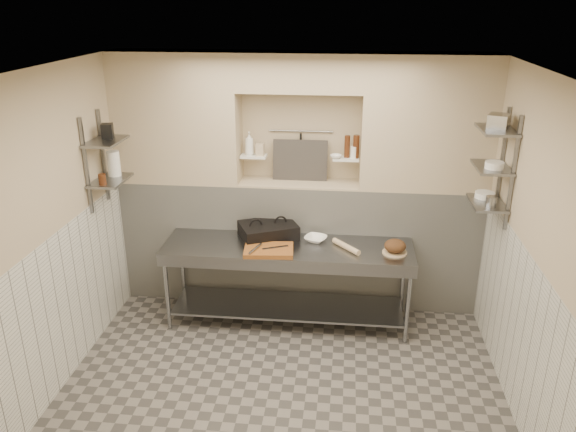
# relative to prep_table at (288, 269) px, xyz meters

# --- Properties ---
(floor) EXTENTS (4.00, 3.90, 0.10)m
(floor) POSITION_rel_prep_table_xyz_m (0.07, -1.18, -0.69)
(floor) COLOR #69635D
(floor) RESTS_ON ground
(ceiling) EXTENTS (4.00, 3.90, 0.10)m
(ceiling) POSITION_rel_prep_table_xyz_m (0.07, -1.18, 2.21)
(ceiling) COLOR silver
(ceiling) RESTS_ON ground
(wall_left) EXTENTS (0.10, 3.90, 2.80)m
(wall_left) POSITION_rel_prep_table_xyz_m (-1.98, -1.18, 0.76)
(wall_left) COLOR tan
(wall_left) RESTS_ON ground
(wall_right) EXTENTS (0.10, 3.90, 2.80)m
(wall_right) POSITION_rel_prep_table_xyz_m (2.12, -1.18, 0.76)
(wall_right) COLOR tan
(wall_right) RESTS_ON ground
(wall_back) EXTENTS (4.00, 0.10, 2.80)m
(wall_back) POSITION_rel_prep_table_xyz_m (0.07, 0.82, 0.76)
(wall_back) COLOR tan
(wall_back) RESTS_ON ground
(wall_front) EXTENTS (4.00, 0.10, 2.80)m
(wall_front) POSITION_rel_prep_table_xyz_m (0.07, -3.18, 0.76)
(wall_front) COLOR tan
(wall_front) RESTS_ON ground
(backwall_lower) EXTENTS (4.00, 0.40, 1.40)m
(backwall_lower) POSITION_rel_prep_table_xyz_m (0.07, 0.57, 0.06)
(backwall_lower) COLOR silver
(backwall_lower) RESTS_ON floor
(alcove_sill) EXTENTS (1.30, 0.40, 0.02)m
(alcove_sill) POSITION_rel_prep_table_xyz_m (0.07, 0.57, 0.77)
(alcove_sill) COLOR tan
(alcove_sill) RESTS_ON backwall_lower
(backwall_pillar_left) EXTENTS (1.35, 0.40, 1.40)m
(backwall_pillar_left) POSITION_rel_prep_table_xyz_m (-1.26, 0.57, 1.46)
(backwall_pillar_left) COLOR tan
(backwall_pillar_left) RESTS_ON backwall_lower
(backwall_pillar_right) EXTENTS (1.35, 0.40, 1.40)m
(backwall_pillar_right) POSITION_rel_prep_table_xyz_m (1.39, 0.57, 1.46)
(backwall_pillar_right) COLOR tan
(backwall_pillar_right) RESTS_ON backwall_lower
(backwall_header) EXTENTS (1.30, 0.40, 0.40)m
(backwall_header) POSITION_rel_prep_table_xyz_m (0.07, 0.57, 1.96)
(backwall_header) COLOR tan
(backwall_header) RESTS_ON backwall_lower
(wainscot_left) EXTENTS (0.02, 3.90, 1.40)m
(wainscot_left) POSITION_rel_prep_table_xyz_m (-1.92, -1.18, 0.06)
(wainscot_left) COLOR silver
(wainscot_left) RESTS_ON floor
(wainscot_right) EXTENTS (0.02, 3.90, 1.40)m
(wainscot_right) POSITION_rel_prep_table_xyz_m (2.06, -1.18, 0.06)
(wainscot_right) COLOR silver
(wainscot_right) RESTS_ON floor
(alcove_shelf_left) EXTENTS (0.28, 0.16, 0.02)m
(alcove_shelf_left) POSITION_rel_prep_table_xyz_m (-0.43, 0.57, 1.06)
(alcove_shelf_left) COLOR white
(alcove_shelf_left) RESTS_ON backwall_lower
(alcove_shelf_right) EXTENTS (0.28, 0.16, 0.02)m
(alcove_shelf_right) POSITION_rel_prep_table_xyz_m (0.57, 0.57, 1.06)
(alcove_shelf_right) COLOR white
(alcove_shelf_right) RESTS_ON backwall_lower
(utensil_rail) EXTENTS (0.70, 0.02, 0.02)m
(utensil_rail) POSITION_rel_prep_table_xyz_m (0.07, 0.74, 1.31)
(utensil_rail) COLOR gray
(utensil_rail) RESTS_ON wall_back
(hanging_steel) EXTENTS (0.02, 0.02, 0.30)m
(hanging_steel) POSITION_rel_prep_table_xyz_m (0.07, 0.72, 1.14)
(hanging_steel) COLOR black
(hanging_steel) RESTS_ON utensil_rail
(splash_panel) EXTENTS (0.60, 0.08, 0.45)m
(splash_panel) POSITION_rel_prep_table_xyz_m (0.07, 0.67, 1.00)
(splash_panel) COLOR #383330
(splash_panel) RESTS_ON alcove_sill
(shelf_rail_left_a) EXTENTS (0.03, 0.03, 0.95)m
(shelf_rail_left_a) POSITION_rel_prep_table_xyz_m (-1.91, 0.07, 1.16)
(shelf_rail_left_a) COLOR slate
(shelf_rail_left_a) RESTS_ON wall_left
(shelf_rail_left_b) EXTENTS (0.03, 0.03, 0.95)m
(shelf_rail_left_b) POSITION_rel_prep_table_xyz_m (-1.91, -0.33, 1.16)
(shelf_rail_left_b) COLOR slate
(shelf_rail_left_b) RESTS_ON wall_left
(wall_shelf_left_lower) EXTENTS (0.30, 0.50, 0.02)m
(wall_shelf_left_lower) POSITION_rel_prep_table_xyz_m (-1.77, -0.13, 0.96)
(wall_shelf_left_lower) COLOR slate
(wall_shelf_left_lower) RESTS_ON wall_left
(wall_shelf_left_upper) EXTENTS (0.30, 0.50, 0.03)m
(wall_shelf_left_upper) POSITION_rel_prep_table_xyz_m (-1.77, -0.13, 1.36)
(wall_shelf_left_upper) COLOR slate
(wall_shelf_left_upper) RESTS_ON wall_left
(shelf_rail_right_a) EXTENTS (0.03, 0.03, 1.05)m
(shelf_rail_right_a) POSITION_rel_prep_table_xyz_m (2.04, 0.07, 1.21)
(shelf_rail_right_a) COLOR slate
(shelf_rail_right_a) RESTS_ON wall_right
(shelf_rail_right_b) EXTENTS (0.03, 0.03, 1.05)m
(shelf_rail_right_b) POSITION_rel_prep_table_xyz_m (2.04, -0.33, 1.21)
(shelf_rail_right_b) COLOR slate
(shelf_rail_right_b) RESTS_ON wall_right
(wall_shelf_right_lower) EXTENTS (0.30, 0.50, 0.02)m
(wall_shelf_right_lower) POSITION_rel_prep_table_xyz_m (1.91, -0.13, 0.86)
(wall_shelf_right_lower) COLOR slate
(wall_shelf_right_lower) RESTS_ON wall_right
(wall_shelf_right_mid) EXTENTS (0.30, 0.50, 0.02)m
(wall_shelf_right_mid) POSITION_rel_prep_table_xyz_m (1.91, -0.13, 1.21)
(wall_shelf_right_mid) COLOR slate
(wall_shelf_right_mid) RESTS_ON wall_right
(wall_shelf_right_upper) EXTENTS (0.30, 0.50, 0.03)m
(wall_shelf_right_upper) POSITION_rel_prep_table_xyz_m (1.91, -0.13, 1.56)
(wall_shelf_right_upper) COLOR slate
(wall_shelf_right_upper) RESTS_ON wall_right
(prep_table) EXTENTS (2.60, 0.70, 0.90)m
(prep_table) POSITION_rel_prep_table_xyz_m (0.00, 0.00, 0.00)
(prep_table) COLOR gray
(prep_table) RESTS_ON floor
(panini_press) EXTENTS (0.70, 0.63, 0.16)m
(panini_press) POSITION_rel_prep_table_xyz_m (-0.23, 0.21, 0.34)
(panini_press) COLOR black
(panini_press) RESTS_ON prep_table
(cutting_board) EXTENTS (0.52, 0.39, 0.04)m
(cutting_board) POSITION_rel_prep_table_xyz_m (-0.18, -0.16, 0.28)
(cutting_board) COLOR brown
(cutting_board) RESTS_ON prep_table
(knife_blade) EXTENTS (0.26, 0.14, 0.01)m
(knife_blade) POSITION_rel_prep_table_xyz_m (-0.11, -0.14, 0.31)
(knife_blade) COLOR gray
(knife_blade) RESTS_ON cutting_board
(tongs) EXTENTS (0.10, 0.25, 0.02)m
(tongs) POSITION_rel_prep_table_xyz_m (-0.31, -0.21, 0.31)
(tongs) COLOR gray
(tongs) RESTS_ON cutting_board
(mixing_bowl) EXTENTS (0.29, 0.29, 0.06)m
(mixing_bowl) POSITION_rel_prep_table_xyz_m (0.28, 0.16, 0.29)
(mixing_bowl) COLOR white
(mixing_bowl) RESTS_ON prep_table
(rolling_pin) EXTENTS (0.30, 0.33, 0.06)m
(rolling_pin) POSITION_rel_prep_table_xyz_m (0.60, -0.01, 0.29)
(rolling_pin) COLOR tan
(rolling_pin) RESTS_ON prep_table
(bread_board) EXTENTS (0.25, 0.25, 0.01)m
(bread_board) POSITION_rel_prep_table_xyz_m (1.09, -0.05, 0.26)
(bread_board) COLOR tan
(bread_board) RESTS_ON prep_table
(bread_loaf) EXTENTS (0.22, 0.22, 0.13)m
(bread_loaf) POSITION_rel_prep_table_xyz_m (1.09, -0.05, 0.34)
(bread_loaf) COLOR #4C2D19
(bread_loaf) RESTS_ON bread_board
(bottle_soap) EXTENTS (0.12, 0.12, 0.25)m
(bottle_soap) POSITION_rel_prep_table_xyz_m (-0.48, 0.57, 1.20)
(bottle_soap) COLOR white
(bottle_soap) RESTS_ON alcove_shelf_left
(jar_alcove) EXTENTS (0.09, 0.09, 0.13)m
(jar_alcove) POSITION_rel_prep_table_xyz_m (-0.36, 0.56, 1.13)
(jar_alcove) COLOR tan
(jar_alcove) RESTS_ON alcove_shelf_left
(bowl_alcove) EXTENTS (0.15, 0.15, 0.04)m
(bowl_alcove) POSITION_rel_prep_table_xyz_m (0.46, 0.53, 1.09)
(bowl_alcove) COLOR white
(bowl_alcove) RESTS_ON alcove_shelf_right
(condiment_a) EXTENTS (0.07, 0.07, 0.25)m
(condiment_a) POSITION_rel_prep_table_xyz_m (0.67, 0.57, 1.19)
(condiment_a) COLOR #3F1E0D
(condiment_a) RESTS_ON alcove_shelf_right
(condiment_b) EXTENTS (0.06, 0.06, 0.24)m
(condiment_b) POSITION_rel_prep_table_xyz_m (0.57, 0.58, 1.19)
(condiment_b) COLOR #3F1E0D
(condiment_b) RESTS_ON alcove_shelf_right
(condiment_c) EXTENTS (0.07, 0.07, 0.13)m
(condiment_c) POSITION_rel_prep_table_xyz_m (0.65, 0.56, 1.13)
(condiment_c) COLOR white
(condiment_c) RESTS_ON alcove_shelf_right
(jug_left) EXTENTS (0.13, 0.13, 0.26)m
(jug_left) POSITION_rel_prep_table_xyz_m (-1.77, -0.01, 1.10)
(jug_left) COLOR white
(jug_left) RESTS_ON wall_shelf_left_lower
(jar_left) EXTENTS (0.07, 0.07, 0.11)m
(jar_left) POSITION_rel_prep_table_xyz_m (-1.77, -0.31, 1.02)
(jar_left) COLOR #3F1E0D
(jar_left) RESTS_ON wall_shelf_left_lower
(box_left_upper) EXTENTS (0.13, 0.13, 0.15)m
(box_left_upper) POSITION_rel_prep_table_xyz_m (-1.77, -0.07, 1.44)
(box_left_upper) COLOR black
(box_left_upper) RESTS_ON wall_shelf_left_upper
(bowl_right) EXTENTS (0.19, 0.19, 0.06)m
(bowl_right) POSITION_rel_prep_table_xyz_m (1.91, -0.02, 0.90)
(bowl_right) COLOR white
(bowl_right) RESTS_ON wall_shelf_right_lower
(canister_right) EXTENTS (0.10, 0.10, 0.10)m
(canister_right) POSITION_rel_prep_table_xyz_m (1.91, -0.27, 0.92)
(canister_right) COLOR gray
(canister_right) RESTS_ON wall_shelf_right_lower
(bowl_right_mid) EXTENTS (0.17, 0.17, 0.06)m
(bowl_right_mid) POSITION_rel_prep_table_xyz_m (1.91, -0.21, 1.25)
(bowl_right_mid) COLOR white
(bowl_right_mid) RESTS_ON wall_shelf_right_mid
(basket_right) EXTENTS (0.23, 0.25, 0.13)m
(basket_right) POSITION_rel_prep_table_xyz_m (1.91, -0.14, 1.64)
(basket_right) COLOR gray
(basket_right) RESTS_ON wall_shelf_right_upper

